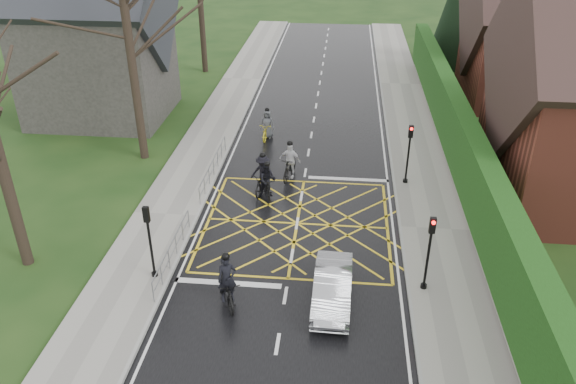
% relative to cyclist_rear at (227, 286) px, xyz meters
% --- Properties ---
extents(ground, '(120.00, 120.00, 0.00)m').
position_rel_cyclist_rear_xyz_m(ground, '(2.06, 5.51, -0.68)').
color(ground, black).
rests_on(ground, ground).
extents(road, '(9.00, 80.00, 0.01)m').
position_rel_cyclist_rear_xyz_m(road, '(2.06, 5.51, -0.67)').
color(road, black).
rests_on(road, ground).
extents(sidewalk_right, '(3.00, 80.00, 0.15)m').
position_rel_cyclist_rear_xyz_m(sidewalk_right, '(8.06, 5.51, -0.60)').
color(sidewalk_right, gray).
rests_on(sidewalk_right, ground).
extents(sidewalk_left, '(3.00, 80.00, 0.15)m').
position_rel_cyclist_rear_xyz_m(sidewalk_left, '(-3.94, 5.51, -0.60)').
color(sidewalk_left, gray).
rests_on(sidewalk_left, ground).
extents(stone_wall, '(0.50, 38.00, 0.70)m').
position_rel_cyclist_rear_xyz_m(stone_wall, '(9.81, 11.51, -0.33)').
color(stone_wall, slate).
rests_on(stone_wall, ground).
extents(hedge, '(0.90, 38.00, 2.80)m').
position_rel_cyclist_rear_xyz_m(hedge, '(9.81, 11.51, 1.42)').
color(hedge, black).
rests_on(hedge, stone_wall).
extents(house_far, '(9.80, 8.80, 10.30)m').
position_rel_cyclist_rear_xyz_m(house_far, '(16.81, 23.51, 3.68)').
color(house_far, brown).
rests_on(house_far, ground).
extents(conifer, '(4.60, 4.60, 10.00)m').
position_rel_cyclist_rear_xyz_m(conifer, '(12.81, 31.51, 4.32)').
color(conifer, black).
rests_on(conifer, ground).
extents(church, '(8.80, 7.80, 11.00)m').
position_rel_cyclist_rear_xyz_m(church, '(-11.48, 17.51, 4.25)').
color(church, '#2D2B28').
rests_on(church, ground).
extents(tree_near, '(9.24, 9.24, 11.44)m').
position_rel_cyclist_rear_xyz_m(tree_near, '(-6.94, 11.51, 7.23)').
color(tree_near, black).
rests_on(tree_near, ground).
extents(railing_south, '(0.05, 5.04, 1.03)m').
position_rel_cyclist_rear_xyz_m(railing_south, '(-2.59, 2.01, 0.10)').
color(railing_south, slate).
rests_on(railing_south, ground).
extents(railing_north, '(0.05, 6.04, 1.03)m').
position_rel_cyclist_rear_xyz_m(railing_north, '(-2.59, 9.51, 0.11)').
color(railing_north, slate).
rests_on(railing_north, ground).
extents(traffic_light_ne, '(0.24, 0.31, 3.21)m').
position_rel_cyclist_rear_xyz_m(traffic_light_ne, '(7.16, 9.71, 0.98)').
color(traffic_light_ne, black).
rests_on(traffic_light_ne, ground).
extents(traffic_light_se, '(0.24, 0.31, 3.21)m').
position_rel_cyclist_rear_xyz_m(traffic_light_se, '(7.16, 1.31, 0.98)').
color(traffic_light_se, black).
rests_on(traffic_light_se, ground).
extents(traffic_light_sw, '(0.24, 0.31, 3.21)m').
position_rel_cyclist_rear_xyz_m(traffic_light_sw, '(-3.04, 1.02, 0.98)').
color(traffic_light_sw, black).
rests_on(traffic_light_sw, ground).
extents(cyclist_rear, '(1.54, 2.27, 2.08)m').
position_rel_cyclist_rear_xyz_m(cyclist_rear, '(0.00, 0.00, 0.00)').
color(cyclist_rear, black).
rests_on(cyclist_rear, ground).
extents(cyclist_back, '(1.01, 1.93, 1.86)m').
position_rel_cyclist_rear_xyz_m(cyclist_back, '(0.42, 7.82, 0.02)').
color(cyclist_back, black).
rests_on(cyclist_back, ground).
extents(cyclist_mid, '(1.32, 2.21, 2.06)m').
position_rel_cyclist_rear_xyz_m(cyclist_mid, '(0.13, 8.38, 0.08)').
color(cyclist_mid, black).
rests_on(cyclist_mid, ground).
extents(cyclist_front, '(1.17, 2.12, 2.05)m').
position_rel_cyclist_rear_xyz_m(cyclist_front, '(1.29, 9.91, 0.08)').
color(cyclist_front, black).
rests_on(cyclist_front, ground).
extents(cyclist_lead, '(0.89, 1.99, 1.89)m').
position_rel_cyclist_rear_xyz_m(cyclist_lead, '(-0.52, 14.82, -0.02)').
color(cyclist_lead, yellow).
rests_on(cyclist_lead, ground).
extents(car, '(1.41, 3.87, 1.27)m').
position_rel_cyclist_rear_xyz_m(car, '(3.78, 0.36, -0.04)').
color(car, '#A4A5AB').
rests_on(car, ground).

